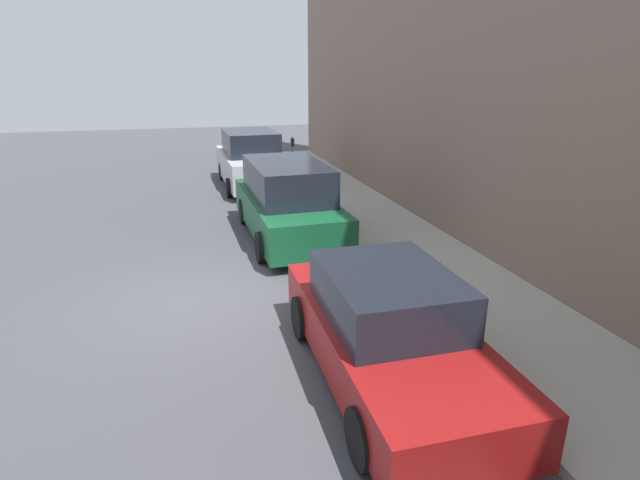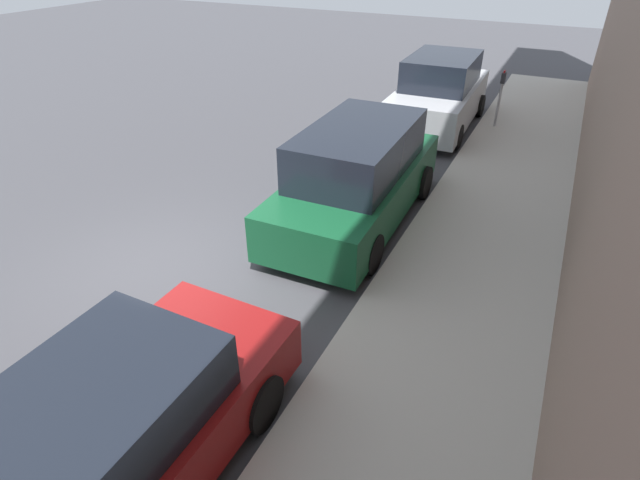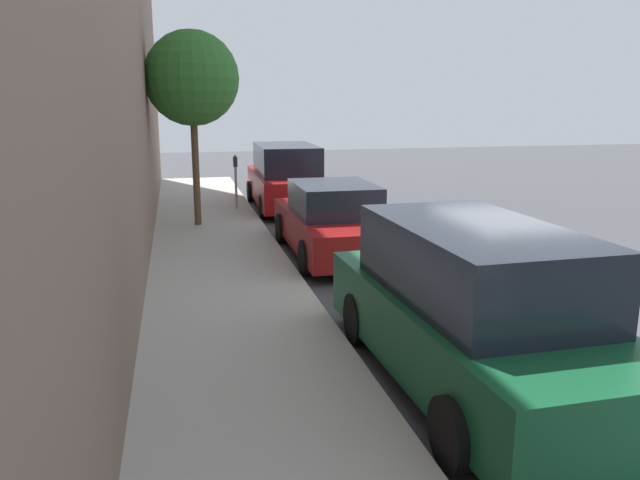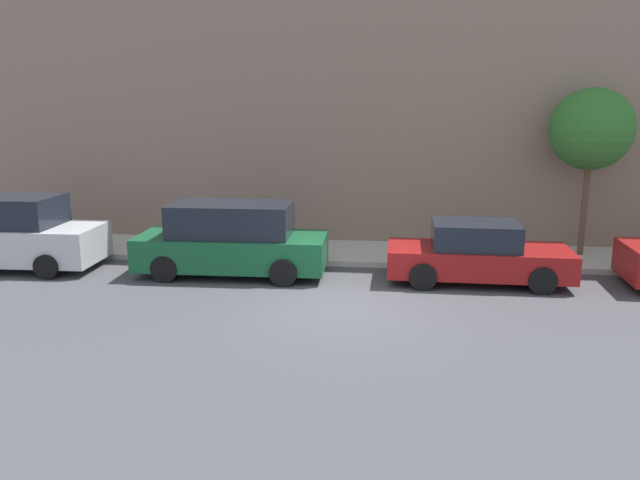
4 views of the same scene
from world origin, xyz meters
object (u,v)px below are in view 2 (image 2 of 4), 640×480
object	(u,v)px
parked_sedan_second	(105,447)
parked_minivan_third	(357,177)
parked_suv_fourth	(439,94)
parking_meter_far	(501,93)

from	to	relation	value
parked_sedan_second	parked_minivan_third	bearing A→B (deg)	90.39
parked_suv_fourth	parked_minivan_third	bearing A→B (deg)	-89.53
parked_sedan_second	parking_meter_far	bearing A→B (deg)	83.25
parked_sedan_second	parking_meter_far	distance (m)	12.83
parked_minivan_third	parked_sedan_second	bearing A→B (deg)	-89.61
parked_minivan_third	parking_meter_far	world-z (taller)	parked_minivan_third
parked_suv_fourth	parking_meter_far	bearing A→B (deg)	11.71
parked_sedan_second	parked_minivan_third	distance (m)	6.29
parked_sedan_second	parked_suv_fourth	size ratio (longest dim) A/B	0.93
parked_suv_fourth	parked_sedan_second	bearing A→B (deg)	-89.57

